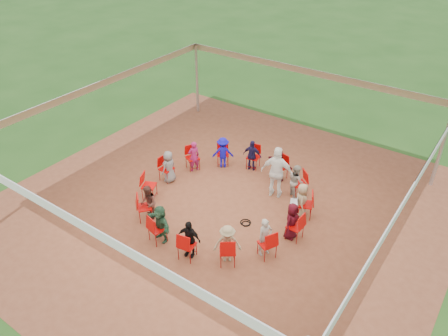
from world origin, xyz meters
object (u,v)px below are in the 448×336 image
Objects in this scene: chair_3 at (253,157)px; person_seated_8 at (161,223)px; chair_13 at (295,226)px; person_seated_4 at (223,152)px; chair_0 at (305,204)px; chair_11 at (228,251)px; chair_2 at (280,167)px; person_seated_11 at (265,237)px; person_seated_5 at (194,156)px; cable_coil at (246,223)px; chair_10 at (187,245)px; person_seated_1 at (296,181)px; chair_5 at (193,158)px; person_seated_7 at (148,203)px; chair_9 at (157,229)px; chair_12 at (267,244)px; person_seated_0 at (302,200)px; chair_8 at (145,207)px; person_seated_10 at (227,244)px; chair_4 at (223,154)px; chair_1 at (299,184)px; person_seated_6 at (169,167)px; person_seated_2 at (278,165)px; person_seated_3 at (252,155)px; chair_6 at (167,169)px; person_seated_12 at (292,221)px; standing_person at (277,172)px; person_seated_9 at (189,239)px.

person_seated_8 reaches higher than chair_3.
chair_13 is 4.35m from person_seated_4.
chair_0 is 1.00× the size of chair_11.
person_seated_11 is (1.46, -3.48, 0.13)m from chair_2.
cable_coil is (3.08, -1.40, -0.56)m from person_seated_5.
person_seated_1 is at bearing 64.97° from chair_10.
chair_5 is (-4.45, 0.13, 0.00)m from chair_0.
chair_11 is 3.01m from person_seated_7.
chair_11 is 0.78× the size of person_seated_7.
person_seated_4 reaches higher than chair_10.
chair_12 is (2.82, 1.25, 0.00)m from chair_9.
person_seated_0 reaches higher than cable_coil.
chair_8 is 0.78× the size of person_seated_10.
person_seated_5 is (-0.68, -0.80, 0.00)m from person_seated_4.
chair_4 is at bearing 51.43° from chair_0.
person_seated_6 reaches higher than chair_1.
person_seated_2 is 3.68m from person_seated_6.
chair_8 is at bearing 63.60° from person_seated_3.
person_seated_3 reaches higher than chair_11.
chair_12 is 0.78× the size of person_seated_3.
person_seated_7 is at bearing 139.64° from chair_11.
chair_12 is (1.57, -3.53, 0.00)m from chair_2.
chair_2 and chair_11 have the same top height.
chair_1 and chair_6 have the same top height.
person_seated_10 is (0.82, -4.16, 0.00)m from person_seated_2.
cable_coil is at bearing 100.27° from chair_4.
chair_12 is at bearing 173.36° from person_seated_12.
person_seated_2 and person_seated_7 have the same top height.
chair_9 is 3.86m from chair_13.
person_seated_6 is 1.00× the size of person_seated_11.
chair_13 is 1.09m from person_seated_11.
standing_person reaches higher than person_seated_3.
chair_3 is 0.78× the size of person_seated_8.
person_seated_5 is at bearing 90.00° from chair_5.
person_seated_1 is 4.58m from person_seated_8.
person_seated_11 is at bearing 98.48° from standing_person.
chair_6 is (-1.99, -2.35, 0.00)m from chair_3.
chair_1 is 1.10m from chair_2.
person_seated_3 is 3.68m from person_seated_12.
chair_13 is at bearing 143.22° from person_seated_2.
person_seated_11 is (3.61, 0.71, 0.00)m from person_seated_7.
person_seated_12 is at bearing 64.29° from person_seated_7.
person_seated_11 is at bearing -34.92° from cable_coil.
chair_10 is 1.00× the size of chair_11.
person_seated_9 is 2.93m from person_seated_12.
person_seated_2 is at bearing 25.71° from person_seated_0.
person_seated_10 is at bearing 102.53° from chair_3.
chair_1 is 0.78× the size of person_seated_7.
chair_2 is 4.94m from chair_9.
chair_12 is 0.78× the size of person_seated_12.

